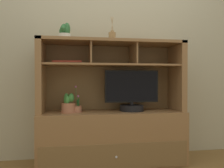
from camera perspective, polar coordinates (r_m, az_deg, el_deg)
name	(u,v)px	position (r m, az deg, el deg)	size (l,w,h in m)	color
floor_plane	(112,164)	(2.65, 0.00, -19.02)	(6.00, 6.00, 0.02)	brown
back_wall	(108,38)	(2.80, -0.92, 11.34)	(6.00, 0.02, 2.80)	#B0A98B
media_console	(112,125)	(2.54, -0.02, -10.04)	(1.53, 0.51, 1.31)	olive
tv_monitor	(132,95)	(2.52, 4.87, -2.63)	(0.59, 0.26, 0.44)	black
potted_orchid	(76,109)	(2.46, -8.74, -6.02)	(0.12, 0.12, 0.28)	#B87354
potted_fern	(68,105)	(2.44, -10.70, -5.09)	(0.16, 0.16, 0.20)	#B36F4F
magazine_stack_left	(68,63)	(2.51, -10.75, 5.17)	(0.34, 0.28, 0.03)	gray
diffuser_bottle	(112,36)	(2.52, 0.04, 11.65)	(0.08, 0.08, 0.26)	olive
potted_succulent	(65,32)	(2.52, -11.51, 12.34)	(0.14, 0.14, 0.18)	silver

